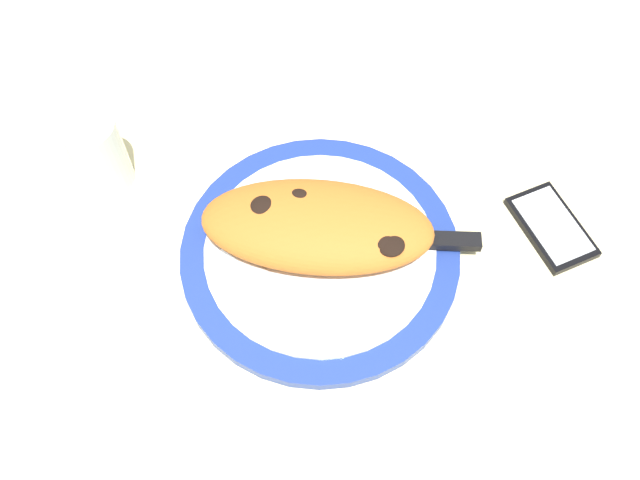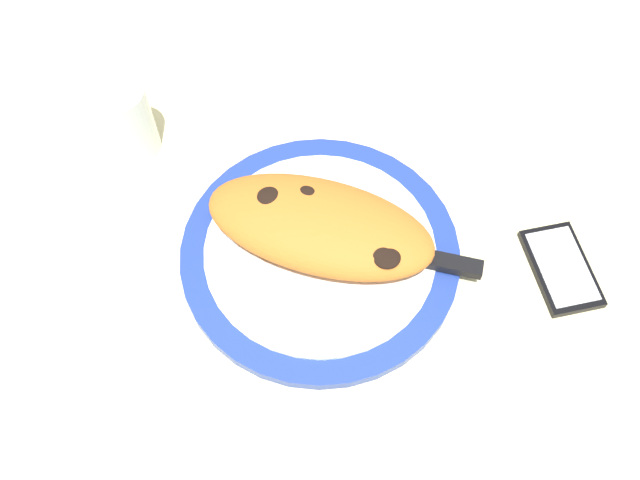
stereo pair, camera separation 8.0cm
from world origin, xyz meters
TOP-DOWN VIEW (x-y plane):
  - ground_plane at (0.00, 0.00)cm, footprint 150.00×150.00cm
  - plate at (0.00, 0.00)cm, footprint 32.88×32.88cm
  - calzone at (-0.82, 1.20)cm, footprint 29.35×19.91cm
  - fork at (-0.92, -6.39)cm, footprint 16.24×5.02cm
  - knife at (9.48, 4.91)cm, footprint 22.90×10.11cm
  - smartphone at (24.44, 14.28)cm, footprint 12.61×12.43cm
  - water_glass at (-29.12, 0.35)cm, footprint 6.59×6.59cm

SIDE VIEW (x-z plane):
  - ground_plane at x=0.00cm, z-range -3.00..0.00cm
  - smartphone at x=24.44cm, z-range -0.02..1.14cm
  - plate at x=0.00cm, z-range -0.04..1.77cm
  - fork at x=-0.92cm, z-range 1.81..2.21cm
  - knife at x=9.48cm, z-range 1.69..2.89cm
  - water_glass at x=-29.12cm, z-range -0.74..9.71cm
  - calzone at x=-0.82cm, z-range 1.85..7.30cm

